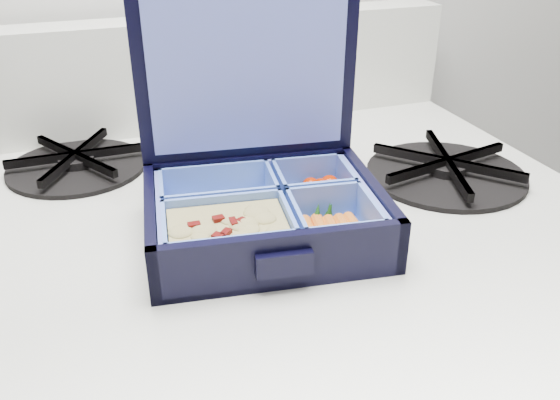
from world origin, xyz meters
name	(u,v)px	position (x,y,z in m)	size (l,w,h in m)	color
bento_box	(264,214)	(-0.04, 1.64, 0.90)	(0.20, 0.16, 0.05)	black
burner_grate	(447,166)	(0.19, 1.70, 0.89)	(0.17, 0.17, 0.02)	black
burner_grate_rear	(76,162)	(-0.19, 1.85, 0.88)	(0.15, 0.15, 0.02)	black
fork	(328,170)	(0.07, 1.75, 0.88)	(0.02, 0.18, 0.01)	#BBBBBB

